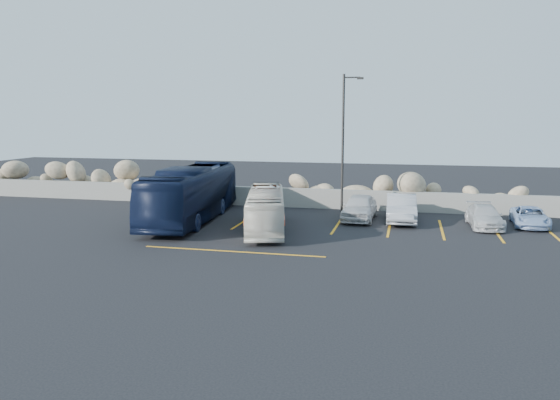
% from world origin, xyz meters
% --- Properties ---
extents(ground, '(90.00, 90.00, 0.00)m').
position_xyz_m(ground, '(0.00, 0.00, 0.00)').
color(ground, black).
rests_on(ground, ground).
extents(seawall, '(60.00, 0.40, 1.20)m').
position_xyz_m(seawall, '(0.00, 12.00, 0.60)').
color(seawall, gray).
rests_on(seawall, ground).
extents(riprap_pile, '(54.00, 2.80, 2.60)m').
position_xyz_m(riprap_pile, '(0.00, 13.20, 1.30)').
color(riprap_pile, '#937E60').
rests_on(riprap_pile, ground).
extents(parking_lines, '(18.16, 9.36, 0.01)m').
position_xyz_m(parking_lines, '(4.64, 5.57, 0.01)').
color(parking_lines, '#F2A31C').
rests_on(parking_lines, ground).
extents(lamppost, '(1.14, 0.18, 8.00)m').
position_xyz_m(lamppost, '(2.56, 9.50, 4.30)').
color(lamppost, '#2C2A27').
rests_on(lamppost, ground).
extents(vintage_bus, '(3.51, 7.72, 2.09)m').
position_xyz_m(vintage_bus, '(-0.75, 4.76, 1.05)').
color(vintage_bus, silver).
rests_on(vintage_bus, ground).
extents(tour_coach, '(3.40, 10.87, 2.98)m').
position_xyz_m(tour_coach, '(-5.37, 6.32, 1.49)').
color(tour_coach, black).
rests_on(tour_coach, ground).
extents(car_a, '(1.87, 4.22, 1.41)m').
position_xyz_m(car_a, '(3.58, 8.64, 0.71)').
color(car_a, silver).
rests_on(car_a, ground).
extents(car_b, '(1.72, 4.52, 1.47)m').
position_xyz_m(car_b, '(5.84, 8.69, 0.74)').
color(car_b, '#B8B8BD').
rests_on(car_b, ground).
extents(car_c, '(1.78, 3.91, 1.11)m').
position_xyz_m(car_c, '(10.07, 8.17, 0.56)').
color(car_c, silver).
rests_on(car_c, ground).
extents(car_d, '(1.85, 3.71, 1.01)m').
position_xyz_m(car_d, '(12.40, 8.89, 0.50)').
color(car_d, '#9CB7DD').
rests_on(car_d, ground).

